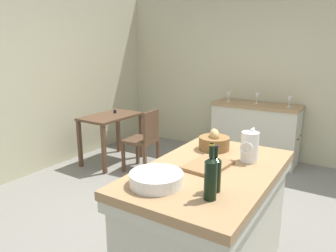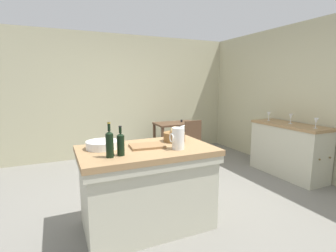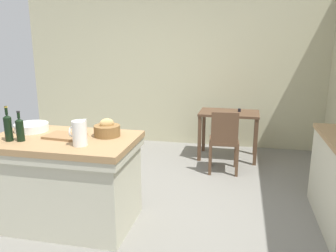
{
  "view_description": "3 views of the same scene",
  "coord_description": "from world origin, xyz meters",
  "px_view_note": "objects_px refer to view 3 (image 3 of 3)",
  "views": [
    {
      "loc": [
        -2.4,
        -1.28,
        1.73
      ],
      "look_at": [
        0.2,
        0.37,
        0.95
      ],
      "focal_mm": 33.42,
      "sensor_mm": 36.0,
      "label": 1
    },
    {
      "loc": [
        -1.36,
        -2.89,
        1.57
      ],
      "look_at": [
        0.23,
        0.61,
        0.92
      ],
      "focal_mm": 26.98,
      "sensor_mm": 36.0,
      "label": 2
    },
    {
      "loc": [
        1.18,
        -3.28,
        1.81
      ],
      "look_at": [
        0.37,
        0.49,
        0.83
      ],
      "focal_mm": 36.41,
      "sensor_mm": 36.0,
      "label": 3
    }
  ],
  "objects_px": {
    "writing_desk": "(229,120)",
    "wine_bottle_amber": "(8,127)",
    "wash_bowl": "(32,127)",
    "bread_basket": "(107,130)",
    "cutting_board": "(65,136)",
    "wine_bottle_dark": "(20,129)",
    "island_table": "(65,178)",
    "wooden_chair": "(224,140)",
    "pitcher": "(79,133)"
  },
  "relations": [
    {
      "from": "pitcher",
      "to": "wooden_chair",
      "type": "bearing_deg",
      "value": 57.52
    },
    {
      "from": "pitcher",
      "to": "cutting_board",
      "type": "xyz_separation_m",
      "value": [
        -0.27,
        0.21,
        -0.1
      ]
    },
    {
      "from": "writing_desk",
      "to": "wash_bowl",
      "type": "relative_size",
      "value": 2.7
    },
    {
      "from": "cutting_board",
      "to": "wine_bottle_dark",
      "type": "xyz_separation_m",
      "value": [
        -0.34,
        -0.2,
        0.1
      ]
    },
    {
      "from": "wash_bowl",
      "to": "wine_bottle_dark",
      "type": "xyz_separation_m",
      "value": [
        0.11,
        -0.34,
        0.08
      ]
    },
    {
      "from": "wine_bottle_dark",
      "to": "wine_bottle_amber",
      "type": "height_order",
      "value": "wine_bottle_amber"
    },
    {
      "from": "cutting_board",
      "to": "wine_bottle_dark",
      "type": "height_order",
      "value": "wine_bottle_dark"
    },
    {
      "from": "writing_desk",
      "to": "bread_basket",
      "type": "relative_size",
      "value": 3.57
    },
    {
      "from": "island_table",
      "to": "bread_basket",
      "type": "relative_size",
      "value": 5.55
    },
    {
      "from": "bread_basket",
      "to": "cutting_board",
      "type": "height_order",
      "value": "bread_basket"
    },
    {
      "from": "island_table",
      "to": "pitcher",
      "type": "xyz_separation_m",
      "value": [
        0.28,
        -0.19,
        0.53
      ]
    },
    {
      "from": "island_table",
      "to": "cutting_board",
      "type": "xyz_separation_m",
      "value": [
        0.01,
        0.03,
        0.42
      ]
    },
    {
      "from": "cutting_board",
      "to": "island_table",
      "type": "bearing_deg",
      "value": -119.48
    },
    {
      "from": "writing_desk",
      "to": "wooden_chair",
      "type": "bearing_deg",
      "value": -92.98
    },
    {
      "from": "island_table",
      "to": "wine_bottle_dark",
      "type": "xyz_separation_m",
      "value": [
        -0.32,
        -0.17,
        0.53
      ]
    },
    {
      "from": "wine_bottle_dark",
      "to": "bread_basket",
      "type": "bearing_deg",
      "value": 24.37
    },
    {
      "from": "writing_desk",
      "to": "cutting_board",
      "type": "bearing_deg",
      "value": -122.9
    },
    {
      "from": "wine_bottle_dark",
      "to": "cutting_board",
      "type": "bearing_deg",
      "value": 30.9
    },
    {
      "from": "island_table",
      "to": "writing_desk",
      "type": "relative_size",
      "value": 1.55
    },
    {
      "from": "island_table",
      "to": "bread_basket",
      "type": "height_order",
      "value": "bread_basket"
    },
    {
      "from": "island_table",
      "to": "wash_bowl",
      "type": "bearing_deg",
      "value": 158.91
    },
    {
      "from": "writing_desk",
      "to": "wine_bottle_dark",
      "type": "height_order",
      "value": "wine_bottle_dark"
    },
    {
      "from": "writing_desk",
      "to": "wooden_chair",
      "type": "height_order",
      "value": "wooden_chair"
    },
    {
      "from": "wash_bowl",
      "to": "bread_basket",
      "type": "xyz_separation_m",
      "value": [
        0.84,
        -0.01,
        0.02
      ]
    },
    {
      "from": "writing_desk",
      "to": "wine_bottle_amber",
      "type": "relative_size",
      "value": 2.77
    },
    {
      "from": "pitcher",
      "to": "wash_bowl",
      "type": "relative_size",
      "value": 0.8
    },
    {
      "from": "wine_bottle_amber",
      "to": "cutting_board",
      "type": "bearing_deg",
      "value": 26.52
    },
    {
      "from": "wash_bowl",
      "to": "cutting_board",
      "type": "height_order",
      "value": "wash_bowl"
    },
    {
      "from": "writing_desk",
      "to": "pitcher",
      "type": "distance_m",
      "value": 2.83
    },
    {
      "from": "writing_desk",
      "to": "pitcher",
      "type": "bearing_deg",
      "value": -115.94
    },
    {
      "from": "island_table",
      "to": "bread_basket",
      "type": "xyz_separation_m",
      "value": [
        0.4,
        0.15,
        0.47
      ]
    },
    {
      "from": "writing_desk",
      "to": "cutting_board",
      "type": "xyz_separation_m",
      "value": [
        -1.49,
        -2.3,
        0.29
      ]
    },
    {
      "from": "wooden_chair",
      "to": "pitcher",
      "type": "xyz_separation_m",
      "value": [
        -1.19,
        -1.87,
        0.53
      ]
    },
    {
      "from": "writing_desk",
      "to": "pitcher",
      "type": "height_order",
      "value": "pitcher"
    },
    {
      "from": "wash_bowl",
      "to": "wine_bottle_dark",
      "type": "distance_m",
      "value": 0.37
    },
    {
      "from": "writing_desk",
      "to": "wash_bowl",
      "type": "distance_m",
      "value": 2.92
    },
    {
      "from": "writing_desk",
      "to": "wine_bottle_amber",
      "type": "bearing_deg",
      "value": -127.44
    },
    {
      "from": "pitcher",
      "to": "writing_desk",
      "type": "bearing_deg",
      "value": 64.06
    },
    {
      "from": "wooden_chair",
      "to": "wine_bottle_dark",
      "type": "relative_size",
      "value": 3.1
    },
    {
      "from": "wine_bottle_dark",
      "to": "wine_bottle_amber",
      "type": "bearing_deg",
      "value": -169.34
    },
    {
      "from": "wine_bottle_amber",
      "to": "bread_basket",
      "type": "bearing_deg",
      "value": 22.72
    },
    {
      "from": "pitcher",
      "to": "cutting_board",
      "type": "relative_size",
      "value": 0.75
    },
    {
      "from": "cutting_board",
      "to": "wine_bottle_dark",
      "type": "distance_m",
      "value": 0.4
    },
    {
      "from": "island_table",
      "to": "wine_bottle_amber",
      "type": "distance_m",
      "value": 0.72
    },
    {
      "from": "wine_bottle_dark",
      "to": "wine_bottle_amber",
      "type": "relative_size",
      "value": 0.87
    },
    {
      "from": "island_table",
      "to": "writing_desk",
      "type": "height_order",
      "value": "island_table"
    },
    {
      "from": "island_table",
      "to": "pitcher",
      "type": "bearing_deg",
      "value": -33.4
    },
    {
      "from": "island_table",
      "to": "wine_bottle_dark",
      "type": "relative_size",
      "value": 4.95
    },
    {
      "from": "writing_desk",
      "to": "wine_bottle_dark",
      "type": "bearing_deg",
      "value": -126.09
    },
    {
      "from": "wash_bowl",
      "to": "wine_bottle_amber",
      "type": "distance_m",
      "value": 0.37
    }
  ]
}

